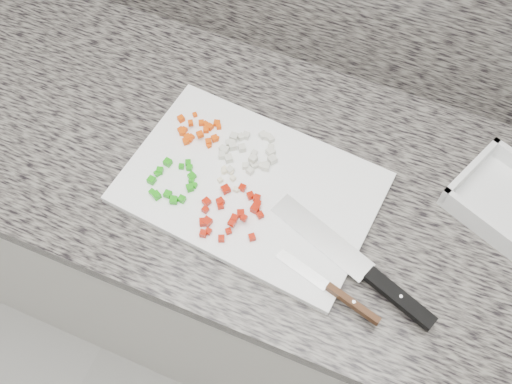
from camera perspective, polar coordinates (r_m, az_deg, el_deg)
cabinet at (r=1.54m, az=1.08°, el=-7.09°), size 3.92×0.62×0.86m
countertop at (r=1.14m, az=1.45°, el=1.77°), size 3.96×0.64×0.04m
cutting_board at (r=1.09m, az=-0.56°, el=0.46°), size 0.50×0.36×0.02m
carrot_pile at (r=1.15m, az=-5.85°, el=6.04°), size 0.10×0.08×0.02m
onion_pile at (r=1.11m, az=-0.81°, el=4.05°), size 0.12×0.12×0.02m
green_pepper_pile at (r=1.09m, az=-8.31°, el=0.93°), size 0.09×0.11×0.01m
red_pepper_pile at (r=1.05m, az=-2.45°, el=-1.96°), size 0.12×0.13×0.02m
garlic_pile at (r=1.09m, az=-2.76°, el=1.46°), size 0.05×0.04×0.01m
chef_knife at (r=1.01m, az=11.49°, el=-8.25°), size 0.33×0.16×0.02m
paring_knife at (r=0.99m, az=8.38°, el=-10.14°), size 0.20×0.07×0.02m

